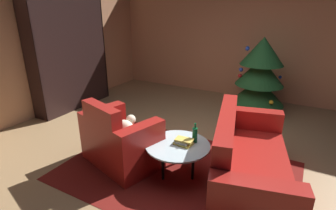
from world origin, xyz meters
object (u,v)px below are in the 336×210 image
book_stack_on_table (184,142)px  bottle_on_table (195,135)px  coffee_table (178,147)px  bookshelf_unit (74,52)px  armchair_red (120,141)px  decorated_tree (260,75)px  couch_red (247,164)px

book_stack_on_table → bottle_on_table: bearing=48.8°
coffee_table → bookshelf_unit: bearing=157.8°
armchair_red → coffee_table: (0.78, 0.15, 0.06)m
bookshelf_unit → decorated_tree: bearing=22.5°
bottle_on_table → coffee_table: bearing=-135.6°
bookshelf_unit → bottle_on_table: size_ratio=8.91×
armchair_red → couch_red: armchair_red is taller
decorated_tree → coffee_table: bearing=-99.4°
bookshelf_unit → couch_red: bookshelf_unit is taller
bookshelf_unit → couch_red: 4.00m
decorated_tree → bottle_on_table: bearing=-96.4°
armchair_red → book_stack_on_table: 0.87m
bookshelf_unit → armchair_red: bearing=-31.8°
couch_red → bottle_on_table: size_ratio=7.64×
bookshelf_unit → armchair_red: bookshelf_unit is taller
bookshelf_unit → decorated_tree: size_ratio=1.54×
decorated_tree → book_stack_on_table: bearing=-98.2°
coffee_table → book_stack_on_table: bearing=35.4°
armchair_red → book_stack_on_table: (0.84, 0.19, 0.13)m
couch_red → bottle_on_table: 0.68m
couch_red → decorated_tree: decorated_tree is taller
couch_red → decorated_tree: (-0.37, 2.47, 0.46)m
couch_red → decorated_tree: 2.54m
decorated_tree → bookshelf_unit: bearing=-157.5°
armchair_red → decorated_tree: size_ratio=0.78×
coffee_table → bottle_on_table: (0.16, 0.15, 0.13)m
armchair_red → book_stack_on_table: armchair_red is taller
couch_red → coffee_table: size_ratio=2.46×
book_stack_on_table → decorated_tree: bearing=81.8°
book_stack_on_table → bottle_on_table: 0.16m
bottle_on_table → decorated_tree: bearing=83.6°
bookshelf_unit → couch_red: (3.77, -1.06, -0.82)m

